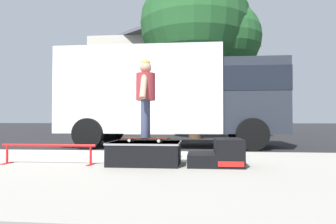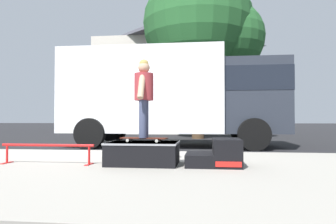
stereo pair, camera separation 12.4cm
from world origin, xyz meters
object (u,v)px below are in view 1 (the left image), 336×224
(box_truck, at_px, (172,94))
(skate_box, at_px, (145,152))
(kicker_ramp, at_px, (220,154))
(grind_rail, at_px, (48,149))
(skateboard, at_px, (146,138))
(skater_kid, at_px, (146,91))
(street_tree_main, at_px, (201,28))

(box_truck, bearing_deg, skate_box, -90.37)
(kicker_ramp, relative_size, grind_rail, 0.54)
(grind_rail, xyz_separation_m, skateboard, (1.59, 0.16, 0.17))
(kicker_ramp, height_order, grind_rail, kicker_ramp)
(grind_rail, distance_m, box_truck, 5.40)
(skater_kid, bearing_deg, street_tree_main, 83.60)
(kicker_ramp, xyz_separation_m, grind_rail, (-2.80, -0.14, 0.07))
(skate_box, height_order, street_tree_main, street_tree_main)
(skate_box, bearing_deg, box_truck, 89.63)
(kicker_ramp, bearing_deg, street_tree_main, 91.30)
(skateboard, height_order, street_tree_main, street_tree_main)
(skater_kid, bearing_deg, skate_box, -100.45)
(skater_kid, height_order, street_tree_main, street_tree_main)
(kicker_ramp, distance_m, skater_kid, 1.58)
(skate_box, bearing_deg, grind_rail, -175.04)
(skate_box, height_order, grind_rail, skate_box)
(skate_box, bearing_deg, skater_kid, 79.55)
(grind_rail, height_order, box_truck, box_truck)
(grind_rail, xyz_separation_m, street_tree_main, (2.60, 9.10, 4.68))
(box_truck, xyz_separation_m, street_tree_main, (0.98, 4.12, 3.35))
(skate_box, distance_m, grind_rail, 1.59)
(kicker_ramp, relative_size, skater_kid, 0.67)
(kicker_ramp, distance_m, skateboard, 1.23)
(grind_rail, height_order, skater_kid, skater_kid)
(skate_box, height_order, skater_kid, skater_kid)
(kicker_ramp, distance_m, street_tree_main, 10.15)
(skateboard, relative_size, box_truck, 0.12)
(grind_rail, distance_m, skater_kid, 1.86)
(skate_box, height_order, box_truck, box_truck)
(skate_box, xyz_separation_m, skateboard, (0.00, 0.02, 0.23))
(skateboard, xyz_separation_m, street_tree_main, (1.00, 8.95, 4.51))
(skate_box, relative_size, street_tree_main, 0.15)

